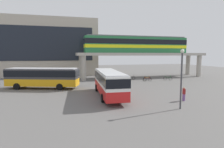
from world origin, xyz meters
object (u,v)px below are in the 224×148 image
Objects in this scene: bicycle_silver at (122,80)px; bicycle_green at (168,78)px; bus_main at (109,81)px; station_building at (37,48)px; bicycle_black at (132,78)px; bicycle_red at (147,79)px; bus_secondary at (43,76)px; train at (137,44)px; bicycle_orange at (147,79)px; pedestrian_walking_across at (184,94)px.

bicycle_green is (10.00, 0.01, 0.00)m from bicycle_silver.
bus_main is 6.25× the size of bicycle_silver.
bicycle_black is (20.64, -16.81, -6.80)m from station_building.
bicycle_red is at bearing -175.74° from bicycle_green.
bicycle_black is 1.03× the size of bicycle_green.
bus_secondary is (-8.70, 7.89, 0.00)m from bus_main.
bicycle_green is (4.43, -6.21, -7.29)m from train.
bicycle_silver is at bearing -171.36° from bicycle_orange.
bicycle_green is (24.24, 3.71, -1.63)m from bus_secondary.
station_building is 2.73× the size of bus_secondary.
pedestrian_walking_across is (-7.78, -16.12, 0.39)m from bicycle_green.
bicycle_black is at bearing 19.74° from bus_secondary.
train is 13.90× the size of bicycle_orange.
bus_main is 19.46m from bicycle_green.
bicycle_orange is (11.20, 12.45, -1.63)m from bus_main.
bus_main is 6.41× the size of bicycle_orange.
bicycle_red is 1.00× the size of bicycle_silver.
bus_secondary is at bearing 137.80° from bus_main.
pedestrian_walking_across is (7.76, -4.52, -1.24)m from bus_main.
station_building is 17.64× the size of bicycle_orange.
bus_main is at bearing -133.55° from bicycle_red.
train reaches higher than pedestrian_walking_across.
bicycle_silver is at bearing -139.77° from bicycle_black.
bicycle_silver and bicycle_green have the same top height.
bicycle_black is at bearing 87.96° from pedestrian_walking_across.
bus_secondary reaches higher than bicycle_black.
train is 22.87m from bus_secondary.
bicycle_red is at bearing 9.80° from bus_secondary.
train reaches higher than bicycle_orange.
train reaches higher than bicycle_green.
station_building is at bearing 111.62° from bus_main.
bus_secondary reaches higher than bicycle_red.
bicycle_red is at bearing 79.48° from pedestrian_walking_across.
bicycle_red and bicycle_green have the same top height.
bicycle_black is 0.98× the size of bicycle_silver.
bicycle_red is (22.91, -19.60, -6.80)m from station_building.
bus_main and bus_secondary have the same top height.
bicycle_green is at bearing 0.04° from bicycle_silver.
bicycle_red is 5.16m from bicycle_silver.
bicycle_green is at bearing -34.73° from station_building.
pedestrian_walking_across is (2.22, -16.12, 0.39)m from bicycle_silver.
bicycle_red is 16.04m from pedestrian_walking_across.
pedestrian_walking_across is at bearing -98.52° from train.
bus_main is (12.22, -30.84, -5.17)m from station_building.
bus_main is at bearing 149.77° from pedestrian_walking_across.
bicycle_black is at bearing 129.04° from bicycle_red.
bicycle_red and bicycle_black have the same top height.
bicycle_orange is 5.72m from bicycle_silver.
bicycle_orange and bicycle_silver have the same top height.
train is 13.55× the size of bicycle_silver.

